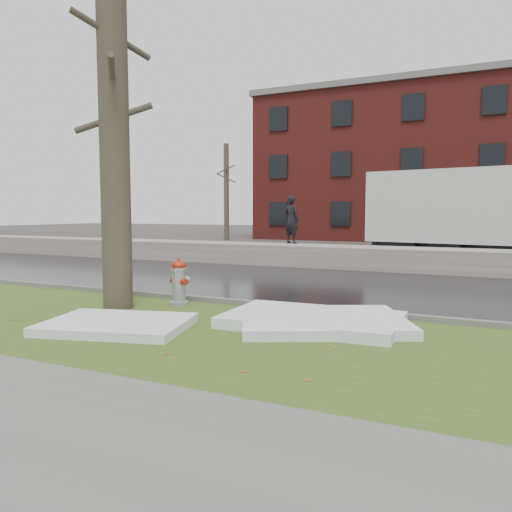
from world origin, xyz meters
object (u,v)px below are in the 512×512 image
at_px(fire_hydrant, 179,280).
at_px(tree, 114,122).
at_px(box_truck, 475,214).
at_px(worker, 292,220).

bearing_deg(fire_hydrant, tree, -119.86).
height_order(fire_hydrant, tree, tree).
xyz_separation_m(box_truck, worker, (-6.06, -3.28, -0.21)).
bearing_deg(fire_hydrant, box_truck, 85.88).
height_order(tree, worker, tree).
bearing_deg(worker, fire_hydrant, 118.92).
distance_m(fire_hydrant, box_truck, 13.16).
bearing_deg(worker, box_truck, -129.62).
xyz_separation_m(fire_hydrant, worker, (-1.08, 8.83, 1.09)).
bearing_deg(tree, worker, 91.19).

